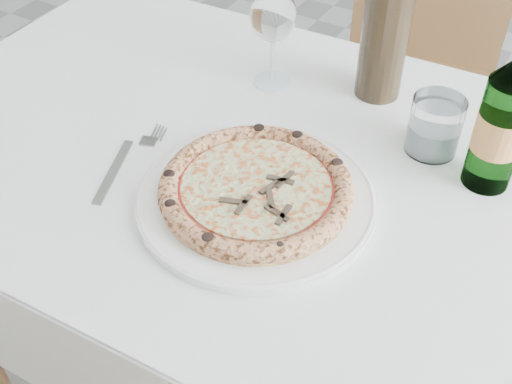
# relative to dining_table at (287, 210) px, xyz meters

# --- Properties ---
(floor) EXTENTS (5.00, 6.00, 0.02)m
(floor) POSITION_rel_dining_table_xyz_m (0.19, 0.27, -0.67)
(floor) COLOR #535355
(floor) RESTS_ON ground
(dining_table) EXTENTS (1.35, 0.83, 0.76)m
(dining_table) POSITION_rel_dining_table_xyz_m (0.00, 0.00, 0.00)
(dining_table) COLOR brown
(dining_table) RESTS_ON floor
(chair_far) EXTENTS (0.47, 0.47, 0.93)m
(chair_far) POSITION_rel_dining_table_xyz_m (-0.05, 0.81, -0.13)
(chair_far) COLOR brown
(chair_far) RESTS_ON floor
(plate) EXTENTS (0.34, 0.34, 0.02)m
(plate) POSITION_rel_dining_table_xyz_m (0.00, -0.10, 0.11)
(plate) COLOR white
(plate) RESTS_ON dining_table
(pizza) EXTENTS (0.27, 0.27, 0.03)m
(pizza) POSITION_rel_dining_table_xyz_m (-0.00, -0.10, 0.12)
(pizza) COLOR #E0A552
(pizza) RESTS_ON plate
(fork) EXTENTS (0.06, 0.21, 0.00)m
(fork) POSITION_rel_dining_table_xyz_m (-0.22, -0.13, 0.10)
(fork) COLOR gray
(fork) RESTS_ON dining_table
(wine_glass) EXTENTS (0.08, 0.08, 0.18)m
(wine_glass) POSITION_rel_dining_table_xyz_m (-0.14, 0.18, 0.22)
(wine_glass) COLOR silver
(wine_glass) RESTS_ON dining_table
(tumbler) EXTENTS (0.08, 0.08, 0.09)m
(tumbler) POSITION_rel_dining_table_xyz_m (0.17, 0.14, 0.14)
(tumbler) COLOR white
(tumbler) RESTS_ON dining_table
(beer_bottle) EXTENTS (0.07, 0.07, 0.27)m
(beer_bottle) POSITION_rel_dining_table_xyz_m (0.27, 0.11, 0.20)
(beer_bottle) COLOR #387034
(beer_bottle) RESTS_ON dining_table
(wine_bottle) EXTENTS (0.08, 0.08, 0.32)m
(wine_bottle) POSITION_rel_dining_table_xyz_m (0.04, 0.25, 0.23)
(wine_bottle) COLOR black
(wine_bottle) RESTS_ON dining_table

